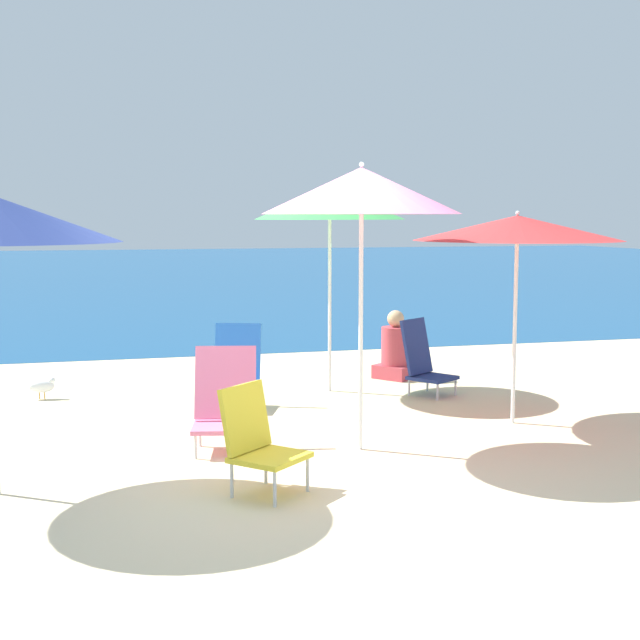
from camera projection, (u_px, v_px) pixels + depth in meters
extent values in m
plane|color=beige|center=(288.00, 469.00, 6.69)|extent=(60.00, 60.00, 0.00)
cube|color=navy|center=(126.00, 270.00, 31.27)|extent=(60.00, 40.00, 0.01)
cylinder|color=white|center=(361.00, 333.00, 7.16)|extent=(0.04, 0.04, 1.91)
cone|color=pink|center=(361.00, 191.00, 7.03)|extent=(1.59, 1.59, 0.37)
sphere|color=white|center=(362.00, 165.00, 7.00)|extent=(0.04, 0.04, 0.04)
cylinder|color=white|center=(330.00, 306.00, 9.60)|extent=(0.04, 0.04, 1.86)
cone|color=#47B756|center=(330.00, 203.00, 9.47)|extent=(1.61, 1.61, 0.34)
sphere|color=white|center=(330.00, 185.00, 9.45)|extent=(0.04, 0.04, 0.04)
cylinder|color=white|center=(515.00, 333.00, 8.10)|extent=(0.04, 0.04, 1.68)
cone|color=red|center=(517.00, 228.00, 7.99)|extent=(1.88, 1.88, 0.23)
sphere|color=white|center=(518.00, 213.00, 7.98)|extent=(0.04, 0.04, 0.04)
cylinder|color=silver|center=(275.00, 489.00, 5.81)|extent=(0.02, 0.02, 0.24)
cylinder|color=silver|center=(308.00, 474.00, 6.14)|extent=(0.02, 0.02, 0.24)
cylinder|color=silver|center=(232.00, 480.00, 6.00)|extent=(0.02, 0.02, 0.24)
cylinder|color=silver|center=(266.00, 467.00, 6.33)|extent=(0.02, 0.02, 0.24)
cube|color=yellow|center=(270.00, 457.00, 6.06)|extent=(0.62, 0.62, 0.04)
cube|color=yellow|center=(245.00, 418.00, 6.14)|extent=(0.42, 0.40, 0.46)
cylinder|color=silver|center=(209.00, 402.00, 8.63)|extent=(0.02, 0.02, 0.21)
cylinder|color=silver|center=(249.00, 403.00, 8.58)|extent=(0.02, 0.02, 0.21)
cylinder|color=silver|center=(218.00, 394.00, 9.02)|extent=(0.02, 0.02, 0.21)
cylinder|color=silver|center=(257.00, 395.00, 8.97)|extent=(0.02, 0.02, 0.21)
cube|color=blue|center=(233.00, 386.00, 8.79)|extent=(0.60, 0.60, 0.04)
cube|color=blue|center=(238.00, 352.00, 8.98)|extent=(0.49, 0.31, 0.58)
cylinder|color=silver|center=(196.00, 447.00, 6.97)|extent=(0.02, 0.02, 0.19)
cylinder|color=silver|center=(250.00, 446.00, 6.99)|extent=(0.02, 0.02, 0.19)
cylinder|color=silver|center=(200.00, 435.00, 7.35)|extent=(0.02, 0.02, 0.19)
cylinder|color=silver|center=(252.00, 434.00, 7.37)|extent=(0.02, 0.02, 0.19)
cube|color=pink|center=(224.00, 427.00, 7.16)|extent=(0.59, 0.55, 0.04)
cube|color=pink|center=(226.00, 382.00, 7.35)|extent=(0.54, 0.35, 0.58)
cylinder|color=silver|center=(437.00, 392.00, 9.19)|extent=(0.02, 0.02, 0.18)
cylinder|color=silver|center=(455.00, 387.00, 9.45)|extent=(0.02, 0.02, 0.18)
cylinder|color=silver|center=(409.00, 388.00, 9.42)|extent=(0.02, 0.02, 0.18)
cylinder|color=silver|center=(427.00, 383.00, 9.68)|extent=(0.02, 0.02, 0.18)
cube|color=navy|center=(432.00, 378.00, 9.42)|extent=(0.57, 0.58, 0.04)
cube|color=navy|center=(416.00, 346.00, 9.52)|extent=(0.43, 0.37, 0.59)
cube|color=#BF3F4C|center=(395.00, 372.00, 10.44)|extent=(0.55, 0.56, 0.16)
cylinder|color=#BF3F4C|center=(395.00, 346.00, 10.41)|extent=(0.33, 0.33, 0.45)
sphere|color=tan|center=(396.00, 319.00, 10.37)|extent=(0.20, 0.20, 0.20)
cylinder|color=gold|center=(40.00, 396.00, 9.25)|extent=(0.01, 0.01, 0.07)
cylinder|color=gold|center=(45.00, 396.00, 9.27)|extent=(0.01, 0.01, 0.07)
ellipsoid|color=white|center=(42.00, 386.00, 9.25)|extent=(0.26, 0.11, 0.13)
sphere|color=white|center=(52.00, 380.00, 9.27)|extent=(0.07, 0.07, 0.07)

